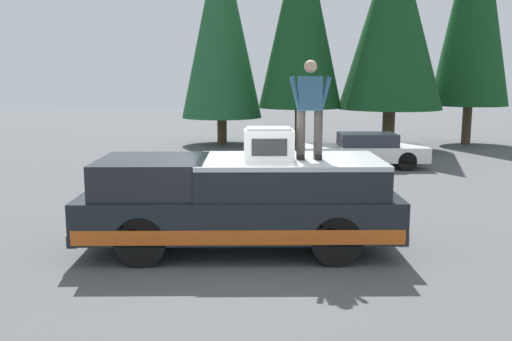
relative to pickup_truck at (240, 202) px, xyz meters
The scene contains 8 objects.
ground_plane 0.95m from the pickup_truck, 163.45° to the right, with size 90.00×90.00×0.00m, color #4C4F51.
pickup_truck is the anchor object (origin of this frame).
compressor_unit 1.18m from the pickup_truck, 111.14° to the right, with size 0.65×0.84×0.56m.
person_on_truck_bed 2.07m from the pickup_truck, 94.29° to the right, with size 0.29×0.72×1.69m.
parked_car_white 9.95m from the pickup_truck, 24.27° to the right, with size 1.64×4.10×1.16m.
conifer_left 15.79m from the pickup_truck, 23.65° to the right, with size 4.30×4.30×9.13m.
conifer_center_left 15.35m from the pickup_truck, ahead, with size 3.53×3.53×9.63m.
conifer_center_right 16.29m from the pickup_truck, ahead, with size 3.58×3.58×9.51m.
Camera 1 is at (-9.31, -0.06, 3.08)m, focal length 39.25 mm.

